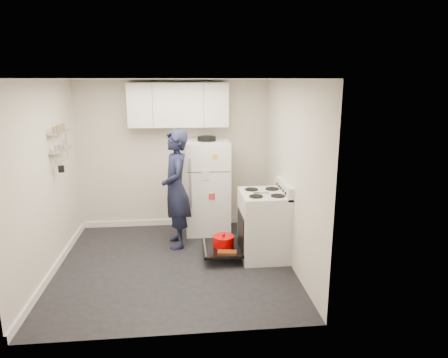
{
  "coord_description": "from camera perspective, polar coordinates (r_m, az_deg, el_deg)",
  "views": [
    {
      "loc": [
        0.16,
        -5.14,
        2.48
      ],
      "look_at": [
        0.76,
        0.61,
        1.05
      ],
      "focal_mm": 32.0,
      "sensor_mm": 36.0,
      "label": 1
    }
  ],
  "objects": [
    {
      "name": "electric_range",
      "position": [
        5.77,
        5.54,
        -6.6
      ],
      "size": [
        0.66,
        0.76,
        1.1
      ],
      "color": "silver",
      "rests_on": "ground"
    },
    {
      "name": "room",
      "position": [
        5.33,
        -7.75,
        -0.07
      ],
      "size": [
        3.21,
        3.21,
        2.51
      ],
      "color": "black",
      "rests_on": "ground"
    },
    {
      "name": "refrigerator",
      "position": [
        6.63,
        -2.42,
        -1.05
      ],
      "size": [
        0.72,
        0.74,
        1.61
      ],
      "color": "white",
      "rests_on": "ground"
    },
    {
      "name": "person",
      "position": [
        6.04,
        -6.88,
        -1.45
      ],
      "size": [
        0.5,
        0.7,
        1.79
      ],
      "primitive_type": "imported",
      "rotation": [
        0.0,
        0.0,
        -1.45
      ],
      "color": "#171B33",
      "rests_on": "ground"
    },
    {
      "name": "wall_shelf_rack",
      "position": [
        5.93,
        -22.37,
        5.04
      ],
      "size": [
        0.14,
        0.6,
        0.61
      ],
      "color": "#B2B2B7",
      "rests_on": "room"
    },
    {
      "name": "upper_cabinets",
      "position": [
        6.58,
        -6.53,
        10.48
      ],
      "size": [
        1.6,
        0.33,
        0.7
      ],
      "primitive_type": "cube",
      "color": "silver",
      "rests_on": "room"
    },
    {
      "name": "open_oven_door",
      "position": [
        5.8,
        -0.2,
        -9.35
      ],
      "size": [
        0.55,
        0.7,
        0.23
      ],
      "color": "black",
      "rests_on": "ground"
    }
  ]
}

